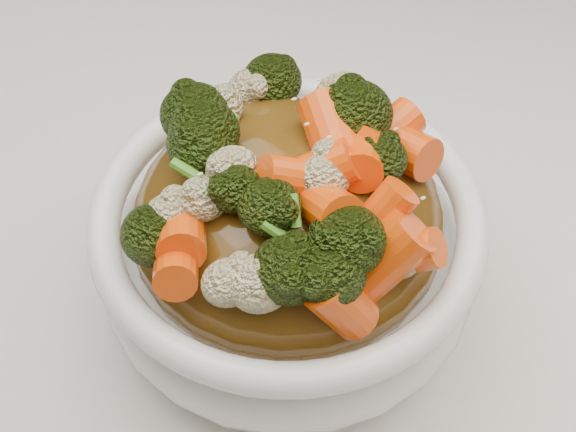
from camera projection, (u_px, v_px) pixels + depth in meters
tablecloth at (360, 274)px, 0.53m from camera, size 1.20×0.80×0.04m
bowl at (288, 252)px, 0.47m from camera, size 0.26×0.26×0.09m
sauce_base at (288, 219)px, 0.44m from camera, size 0.21×0.21×0.10m
carrots at (288, 139)px, 0.40m from camera, size 0.21×0.21×0.05m
broccoli at (288, 141)px, 0.40m from camera, size 0.21×0.21×0.04m
cauliflower at (288, 144)px, 0.40m from camera, size 0.21×0.21×0.04m
scallions at (288, 138)px, 0.40m from camera, size 0.16×0.16×0.02m
sesame_seeds at (288, 138)px, 0.40m from camera, size 0.19×0.19×0.01m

